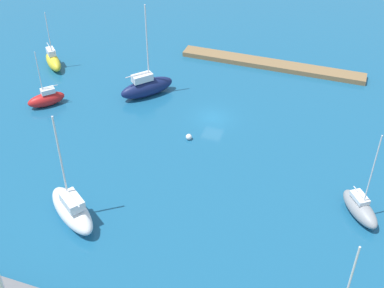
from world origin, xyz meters
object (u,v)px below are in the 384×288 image
object	(u,v)px
sailboat_navy_far_south	(147,87)
sailboat_white_lone_north	(72,209)
sailboat_gray_lone_south	(360,208)
harbor_beacon	(0,281)
pier_dock	(272,65)
sailboat_yellow_off_beacon	(53,61)
sailboat_red_mid_basin	(46,99)
mooring_buoy_white	(189,137)

from	to	relation	value
sailboat_navy_far_south	sailboat_white_lone_north	bearing A→B (deg)	-133.65
sailboat_gray_lone_south	sailboat_navy_far_south	bearing A→B (deg)	-151.64
sailboat_white_lone_north	sailboat_gray_lone_south	bearing A→B (deg)	-124.26
harbor_beacon	sailboat_navy_far_south	world-z (taller)	sailboat_navy_far_south
pier_dock	harbor_beacon	xyz separation A→B (m)	(11.64, 47.41, 2.87)
sailboat_white_lone_north	sailboat_gray_lone_south	xyz separation A→B (m)	(-26.11, -9.74, -0.36)
sailboat_yellow_off_beacon	sailboat_gray_lone_south	world-z (taller)	sailboat_gray_lone_south
pier_dock	sailboat_red_mid_basin	world-z (taller)	sailboat_red_mid_basin
sailboat_white_lone_north	sailboat_gray_lone_south	world-z (taller)	sailboat_white_lone_north
sailboat_red_mid_basin	sailboat_gray_lone_south	size ratio (longest dim) A/B	0.78
harbor_beacon	sailboat_yellow_off_beacon	distance (m)	40.96
harbor_beacon	sailboat_red_mid_basin	size ratio (longest dim) A/B	0.49
sailboat_yellow_off_beacon	sailboat_gray_lone_south	size ratio (longest dim) A/B	0.86
sailboat_white_lone_north	mooring_buoy_white	distance (m)	17.26
sailboat_red_mid_basin	sailboat_navy_far_south	distance (m)	12.99
sailboat_navy_far_south	sailboat_gray_lone_south	world-z (taller)	sailboat_navy_far_south
mooring_buoy_white	sailboat_yellow_off_beacon	bearing A→B (deg)	-22.47
sailboat_yellow_off_beacon	mooring_buoy_white	distance (m)	26.43
harbor_beacon	sailboat_gray_lone_south	world-z (taller)	sailboat_gray_lone_south
pier_dock	sailboat_navy_far_south	bearing A→B (deg)	43.84
sailboat_yellow_off_beacon	sailboat_white_lone_north	bearing A→B (deg)	-11.09
harbor_beacon	sailboat_white_lone_north	world-z (taller)	sailboat_white_lone_north
pier_dock	sailboat_white_lone_north	xyz separation A→B (m)	(11.56, 36.94, 1.00)
mooring_buoy_white	sailboat_gray_lone_south	bearing A→B (deg)	162.36
sailboat_gray_lone_south	harbor_beacon	bearing A→B (deg)	-88.14
pier_dock	harbor_beacon	size ratio (longest dim) A/B	7.16
sailboat_yellow_off_beacon	mooring_buoy_white	xyz separation A→B (m)	(-24.41, 10.10, -0.77)
sailboat_red_mid_basin	sailboat_navy_far_south	world-z (taller)	sailboat_navy_far_south
sailboat_white_lone_north	sailboat_gray_lone_south	size ratio (longest dim) A/B	1.19
harbor_beacon	mooring_buoy_white	distance (m)	27.43
sailboat_gray_lone_south	sailboat_red_mid_basin	bearing A→B (deg)	-136.21
sailboat_red_mid_basin	mooring_buoy_white	distance (m)	19.84
sailboat_white_lone_north	sailboat_yellow_off_beacon	size ratio (longest dim) A/B	1.38
harbor_beacon	sailboat_red_mid_basin	bearing A→B (deg)	-63.78
harbor_beacon	sailboat_red_mid_basin	xyz separation A→B (m)	(13.55, -27.52, -2.23)
sailboat_white_lone_north	sailboat_navy_far_south	size ratio (longest dim) A/B	0.94
sailboat_red_mid_basin	sailboat_yellow_off_beacon	size ratio (longest dim) A/B	0.90
pier_dock	harbor_beacon	world-z (taller)	harbor_beacon
sailboat_yellow_off_beacon	mooring_buoy_white	size ratio (longest dim) A/B	11.99
pier_dock	sailboat_red_mid_basin	bearing A→B (deg)	38.31
sailboat_white_lone_north	sailboat_yellow_off_beacon	bearing A→B (deg)	-19.86
sailboat_white_lone_north	sailboat_navy_far_south	xyz separation A→B (m)	(2.39, -23.54, 0.03)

